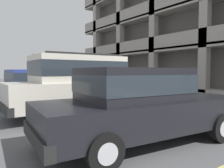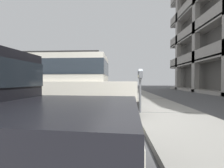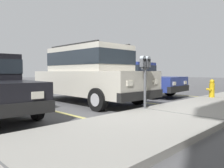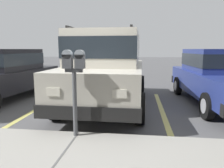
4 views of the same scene
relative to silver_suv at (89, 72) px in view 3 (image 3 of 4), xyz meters
name	(u,v)px [view 3 (image 3 of 4)]	position (x,y,z in m)	size (l,w,h in m)	color
ground_plane	(135,113)	(0.16, 2.19, -1.14)	(80.00, 80.00, 0.10)	#565659
sidewalk	(178,115)	(0.16, 3.49, -1.03)	(40.00, 2.20, 0.12)	#9E9B93
parking_stall_lines	(58,112)	(1.76, 0.79, -1.08)	(12.92, 4.80, 0.01)	#DBD16B
silver_suv	(89,72)	(0.00, 0.00, 0.00)	(2.06, 4.80, 2.03)	beige
red_sedan	(133,78)	(-3.09, -0.51, -0.27)	(2.04, 4.58, 1.54)	navy
parking_meter_near	(145,69)	(0.17, 2.54, 0.08)	(0.35, 0.12, 1.41)	#595B60
fire_hydrant	(212,88)	(-3.80, 2.84, -0.62)	(0.30, 0.30, 0.70)	gold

